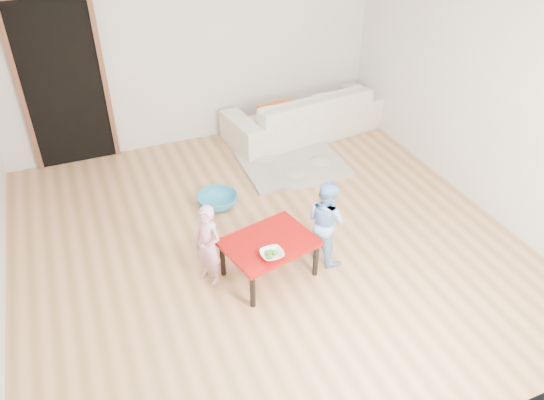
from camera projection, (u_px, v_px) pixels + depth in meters
floor at (265, 241)px, 5.52m from camera, size 5.00×5.00×0.01m
back_wall at (191, 46)px, 6.69m from camera, size 5.00×0.02×2.60m
right_wall at (485, 88)px, 5.57m from camera, size 0.02×5.00×2.60m
doorway at (63, 86)px, 6.33m from camera, size 1.02×0.08×2.11m
sofa at (304, 113)px, 7.34m from camera, size 2.29×1.14×0.64m
cushion at (281, 112)px, 6.97m from camera, size 0.51×0.46×0.13m
red_table at (269, 258)px, 4.99m from camera, size 0.93×0.78×0.41m
bowl at (272, 254)px, 4.68m from camera, size 0.21×0.21×0.05m
broccoli at (272, 254)px, 4.68m from camera, size 0.12×0.12×0.06m
child_pink at (208, 245)px, 4.82m from camera, size 0.32×0.36×0.82m
child_blue at (326, 221)px, 5.07m from camera, size 0.44×0.51×0.88m
basin at (217, 200)px, 6.01m from camera, size 0.46×0.46×0.14m
blanket at (292, 164)px, 6.76m from camera, size 1.28×1.08×0.06m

